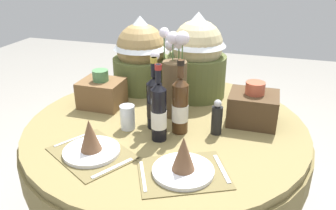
{
  "coord_description": "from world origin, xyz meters",
  "views": [
    {
      "loc": [
        0.45,
        -1.45,
        1.51
      ],
      "look_at": [
        0.0,
        0.03,
        0.81
      ],
      "focal_mm": 36.25,
      "sensor_mm": 36.0,
      "label": 1
    }
  ],
  "objects_px": {
    "place_setting_left": "(91,144)",
    "wine_bottle_right": "(154,102)",
    "wine_bottle_centre": "(180,105)",
    "woven_basket_side_left": "(102,92)",
    "place_setting_right": "(183,163)",
    "pepper_mill": "(217,118)",
    "flower_vase": "(174,79)",
    "gift_tub_back_centre": "(197,53)",
    "dining_table": "(166,143)",
    "tumbler_near_right": "(128,117)",
    "wine_bottle_left": "(159,112)",
    "woven_basket_side_right": "(253,107)",
    "gift_tub_back_left": "(141,52)"
  },
  "relations": [
    {
      "from": "place_setting_left",
      "to": "wine_bottle_right",
      "type": "height_order",
      "value": "wine_bottle_right"
    },
    {
      "from": "wine_bottle_centre",
      "to": "woven_basket_side_left",
      "type": "height_order",
      "value": "wine_bottle_centre"
    },
    {
      "from": "place_setting_right",
      "to": "pepper_mill",
      "type": "bearing_deg",
      "value": 79.08
    },
    {
      "from": "place_setting_right",
      "to": "wine_bottle_right",
      "type": "distance_m",
      "value": 0.41
    },
    {
      "from": "place_setting_right",
      "to": "flower_vase",
      "type": "xyz_separation_m",
      "value": [
        -0.18,
        0.5,
        0.15
      ]
    },
    {
      "from": "woven_basket_side_left",
      "to": "gift_tub_back_centre",
      "type": "bearing_deg",
      "value": 33.19
    },
    {
      "from": "dining_table",
      "to": "tumbler_near_right",
      "type": "distance_m",
      "value": 0.27
    },
    {
      "from": "wine_bottle_left",
      "to": "gift_tub_back_centre",
      "type": "distance_m",
      "value": 0.58
    },
    {
      "from": "wine_bottle_left",
      "to": "wine_bottle_centre",
      "type": "distance_m",
      "value": 0.12
    },
    {
      "from": "pepper_mill",
      "to": "woven_basket_side_left",
      "type": "relative_size",
      "value": 0.76
    },
    {
      "from": "place_setting_left",
      "to": "woven_basket_side_right",
      "type": "height_order",
      "value": "woven_basket_side_right"
    },
    {
      "from": "wine_bottle_left",
      "to": "woven_basket_side_left",
      "type": "bearing_deg",
      "value": 147.83
    },
    {
      "from": "wine_bottle_right",
      "to": "gift_tub_back_left",
      "type": "height_order",
      "value": "gift_tub_back_left"
    },
    {
      "from": "gift_tub_back_left",
      "to": "woven_basket_side_left",
      "type": "distance_m",
      "value": 0.37
    },
    {
      "from": "tumbler_near_right",
      "to": "woven_basket_side_left",
      "type": "xyz_separation_m",
      "value": [
        -0.24,
        0.21,
        0.02
      ]
    },
    {
      "from": "place_setting_left",
      "to": "gift_tub_back_left",
      "type": "height_order",
      "value": "gift_tub_back_left"
    },
    {
      "from": "pepper_mill",
      "to": "wine_bottle_centre",
      "type": "bearing_deg",
      "value": -168.96
    },
    {
      "from": "gift_tub_back_centre",
      "to": "tumbler_near_right",
      "type": "bearing_deg",
      "value": -113.5
    },
    {
      "from": "flower_vase",
      "to": "gift_tub_back_left",
      "type": "distance_m",
      "value": 0.42
    },
    {
      "from": "wine_bottle_right",
      "to": "pepper_mill",
      "type": "distance_m",
      "value": 0.3
    },
    {
      "from": "wine_bottle_centre",
      "to": "tumbler_near_right",
      "type": "height_order",
      "value": "wine_bottle_centre"
    },
    {
      "from": "place_setting_left",
      "to": "wine_bottle_centre",
      "type": "distance_m",
      "value": 0.44
    },
    {
      "from": "tumbler_near_right",
      "to": "gift_tub_back_left",
      "type": "xyz_separation_m",
      "value": [
        -0.13,
        0.52,
        0.17
      ]
    },
    {
      "from": "place_setting_right",
      "to": "dining_table",
      "type": "bearing_deg",
      "value": 115.95
    },
    {
      "from": "gift_tub_back_left",
      "to": "gift_tub_back_centre",
      "type": "relative_size",
      "value": 0.92
    },
    {
      "from": "woven_basket_side_left",
      "to": "place_setting_right",
      "type": "bearing_deg",
      "value": -39.52
    },
    {
      "from": "wine_bottle_centre",
      "to": "tumbler_near_right",
      "type": "relative_size",
      "value": 2.96
    },
    {
      "from": "woven_basket_side_left",
      "to": "woven_basket_side_right",
      "type": "xyz_separation_m",
      "value": [
        0.81,
        0.04,
        0.0
      ]
    },
    {
      "from": "wine_bottle_right",
      "to": "woven_basket_side_left",
      "type": "xyz_separation_m",
      "value": [
        -0.36,
        0.16,
        -0.05
      ]
    },
    {
      "from": "tumbler_near_right",
      "to": "place_setting_left",
      "type": "bearing_deg",
      "value": -102.79
    },
    {
      "from": "place_setting_left",
      "to": "woven_basket_side_left",
      "type": "bearing_deg",
      "value": 111.5
    },
    {
      "from": "tumbler_near_right",
      "to": "woven_basket_side_right",
      "type": "height_order",
      "value": "woven_basket_side_right"
    },
    {
      "from": "wine_bottle_right",
      "to": "place_setting_left",
      "type": "bearing_deg",
      "value": -120.14
    },
    {
      "from": "gift_tub_back_centre",
      "to": "woven_basket_side_right",
      "type": "distance_m",
      "value": 0.47
    },
    {
      "from": "pepper_mill",
      "to": "woven_basket_side_right",
      "type": "distance_m",
      "value": 0.23
    },
    {
      "from": "wine_bottle_left",
      "to": "pepper_mill",
      "type": "bearing_deg",
      "value": 28.47
    },
    {
      "from": "pepper_mill",
      "to": "woven_basket_side_right",
      "type": "bearing_deg",
      "value": 47.9
    },
    {
      "from": "wine_bottle_right",
      "to": "woven_basket_side_right",
      "type": "xyz_separation_m",
      "value": [
        0.45,
        0.19,
        -0.05
      ]
    },
    {
      "from": "place_setting_left",
      "to": "wine_bottle_left",
      "type": "distance_m",
      "value": 0.32
    },
    {
      "from": "place_setting_left",
      "to": "flower_vase",
      "type": "relative_size",
      "value": 0.96
    },
    {
      "from": "place_setting_right",
      "to": "gift_tub_back_left",
      "type": "distance_m",
      "value": 0.95
    },
    {
      "from": "wine_bottle_left",
      "to": "tumbler_near_right",
      "type": "bearing_deg",
      "value": 162.71
    },
    {
      "from": "place_setting_left",
      "to": "woven_basket_side_right",
      "type": "bearing_deg",
      "value": 38.51
    },
    {
      "from": "woven_basket_side_left",
      "to": "woven_basket_side_right",
      "type": "distance_m",
      "value": 0.81
    },
    {
      "from": "dining_table",
      "to": "wine_bottle_left",
      "type": "relative_size",
      "value": 3.96
    },
    {
      "from": "wine_bottle_right",
      "to": "pepper_mill",
      "type": "bearing_deg",
      "value": 4.64
    },
    {
      "from": "wine_bottle_centre",
      "to": "place_setting_right",
      "type": "bearing_deg",
      "value": -72.67
    },
    {
      "from": "dining_table",
      "to": "woven_basket_side_left",
      "type": "xyz_separation_m",
      "value": [
        -0.4,
        0.09,
        0.2
      ]
    },
    {
      "from": "dining_table",
      "to": "wine_bottle_right",
      "type": "xyz_separation_m",
      "value": [
        -0.04,
        -0.06,
        0.25
      ]
    },
    {
      "from": "gift_tub_back_left",
      "to": "woven_basket_side_left",
      "type": "xyz_separation_m",
      "value": [
        -0.11,
        -0.31,
        -0.15
      ]
    }
  ]
}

